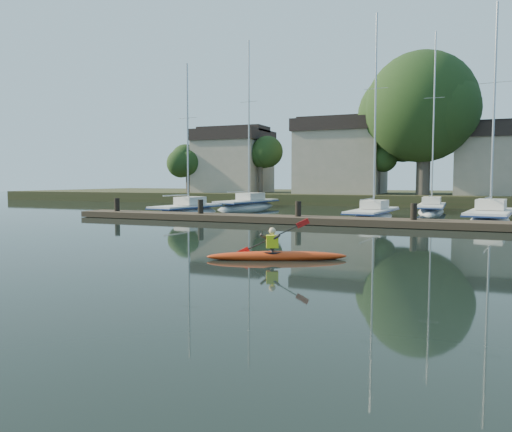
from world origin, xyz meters
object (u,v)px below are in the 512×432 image
at_px(sailboat_6, 431,214).
at_px(sailboat_3, 490,225).
at_px(kayak, 276,254).
at_px(sailboat_2, 372,221).
at_px(sailboat_0, 187,216).
at_px(sailboat_5, 247,210).
at_px(dock, 353,221).

bearing_deg(sailboat_6, sailboat_3, -66.49).
relative_size(kayak, sailboat_2, 0.30).
height_order(sailboat_0, sailboat_3, sailboat_3).
xyz_separation_m(kayak, sailboat_2, (0.06, 17.17, -0.33)).
height_order(sailboat_3, sailboat_5, sailboat_5).
distance_m(dock, sailboat_5, 17.50).
height_order(kayak, sailboat_2, sailboat_2).
xyz_separation_m(sailboat_0, sailboat_5, (0.87, 8.70, -0.00)).
relative_size(sailboat_5, sailboat_6, 1.07).
relative_size(dock, sailboat_2, 2.51).
xyz_separation_m(dock, sailboat_3, (6.70, 5.06, -0.40)).
height_order(sailboat_2, sailboat_3, sailboat_2).
bearing_deg(dock, sailboat_2, 88.17).
distance_m(sailboat_2, sailboat_5, 14.21).
bearing_deg(kayak, dock, 66.59).
xyz_separation_m(dock, sailboat_2, (0.16, 5.14, -0.37)).
bearing_deg(dock, kayak, -89.50).
bearing_deg(sailboat_2, sailboat_0, -171.64).
bearing_deg(kayak, sailboat_0, 103.63).
bearing_deg(kayak, sailboat_5, 91.15).
distance_m(sailboat_2, sailboat_3, 6.53).
xyz_separation_m(sailboat_5, sailboat_6, (14.78, 0.11, 0.02)).
height_order(kayak, sailboat_0, sailboat_0).
bearing_deg(sailboat_3, sailboat_2, -172.87).
distance_m(dock, sailboat_0, 13.24).
height_order(sailboat_0, sailboat_5, sailboat_5).
height_order(sailboat_3, sailboat_6, sailboat_6).
bearing_deg(sailboat_2, sailboat_6, 74.51).
bearing_deg(sailboat_0, dock, -11.96).
bearing_deg(sailboat_0, kayak, -45.15).
height_order(kayak, sailboat_5, sailboat_5).
distance_m(sailboat_0, sailboat_2, 12.68).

